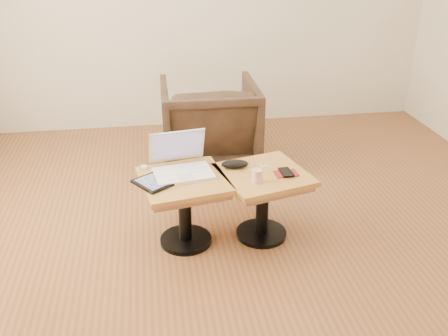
{
  "coord_description": "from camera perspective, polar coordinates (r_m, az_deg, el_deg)",
  "views": [
    {
      "loc": [
        -0.57,
        -2.67,
        1.86
      ],
      "look_at": [
        -0.14,
        0.06,
        0.52
      ],
      "focal_mm": 40.0,
      "sensor_mm": 36.0,
      "label": 1
    }
  ],
  "objects": [
    {
      "name": "laptop",
      "position": [
        3.14,
        -4.91,
        0.41
      ],
      "size": [
        0.4,
        0.38,
        0.25
      ],
      "rotation": [
        0.0,
        0.0,
        0.15
      ],
      "color": "white",
      "rests_on": "side_table_left"
    },
    {
      "name": "charging_adapter",
      "position": [
        3.22,
        -9.15,
        0.05
      ],
      "size": [
        0.04,
        0.04,
        0.02
      ],
      "primitive_type": "cube",
      "rotation": [
        0.0,
        0.0,
        -0.15
      ],
      "color": "white",
      "rests_on": "side_table_left"
    },
    {
      "name": "glasses_case",
      "position": [
        3.18,
        1.25,
        0.46
      ],
      "size": [
        0.18,
        0.09,
        0.05
      ],
      "primitive_type": "ellipsoid",
      "rotation": [
        0.0,
        0.0,
        -0.08
      ],
      "color": "black",
      "rests_on": "side_table_right"
    },
    {
      "name": "room_shell",
      "position": [
        2.78,
        3.15,
        15.24
      ],
      "size": [
        4.52,
        4.52,
        2.71
      ],
      "color": "brown",
      "rests_on": "ground"
    },
    {
      "name": "phone_on_sleeve",
      "position": [
        3.14,
        7.1,
        -0.55
      ],
      "size": [
        0.15,
        0.13,
        0.02
      ],
      "rotation": [
        0.0,
        0.0,
        0.07
      ],
      "color": "maroon",
      "rests_on": "side_table_right"
    },
    {
      "name": "earbuds_tangle",
      "position": [
        3.21,
        4.65,
        0.21
      ],
      "size": [
        0.07,
        0.05,
        0.01
      ],
      "color": "white",
      "rests_on": "side_table_right"
    },
    {
      "name": "tablet",
      "position": [
        3.03,
        -8.14,
        -1.67
      ],
      "size": [
        0.27,
        0.28,
        0.02
      ],
      "rotation": [
        0.0,
        0.0,
        0.61
      ],
      "color": "black",
      "rests_on": "side_table_left"
    },
    {
      "name": "striped_cup",
      "position": [
        3.01,
        3.79,
        -0.9
      ],
      "size": [
        0.07,
        0.07,
        0.08
      ],
      "primitive_type": "cylinder",
      "rotation": [
        0.0,
        0.0,
        0.05
      ],
      "color": "#D75563",
      "rests_on": "side_table_right"
    },
    {
      "name": "armchair",
      "position": [
        4.21,
        -1.69,
        5.07
      ],
      "size": [
        0.8,
        0.82,
        0.73
      ],
      "primitive_type": "imported",
      "rotation": [
        0.0,
        0.0,
        3.12
      ],
      "color": "black",
      "rests_on": "ground"
    },
    {
      "name": "side_table_right",
      "position": [
        3.2,
        4.48,
        -2.39
      ],
      "size": [
        0.63,
        0.63,
        0.47
      ],
      "rotation": [
        0.0,
        0.0,
        0.26
      ],
      "color": "black",
      "rests_on": "ground"
    },
    {
      "name": "side_table_left",
      "position": [
        3.13,
        -4.57,
        -3.06
      ],
      "size": [
        0.6,
        0.6,
        0.47
      ],
      "rotation": [
        0.0,
        0.0,
        0.18
      ],
      "color": "black",
      "rests_on": "ground"
    }
  ]
}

